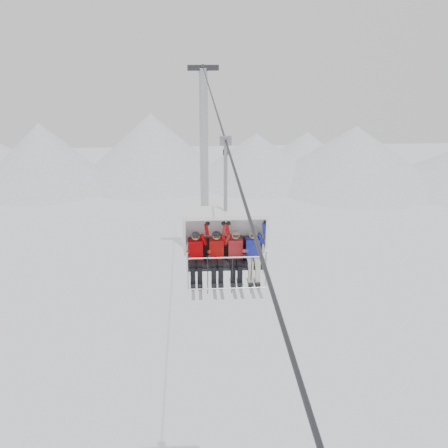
{
  "coord_description": "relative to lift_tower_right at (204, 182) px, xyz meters",
  "views": [
    {
      "loc": [
        -0.9,
        -14.84,
        16.24
      ],
      "look_at": [
        0.0,
        0.0,
        10.78
      ],
      "focal_mm": 45.0,
      "sensor_mm": 36.0,
      "label": 1
    }
  ],
  "objects": [
    {
      "name": "skier_far_right",
      "position": [
        0.74,
        -22.86,
        4.41
      ],
      "size": [
        0.39,
        1.69,
        1.57
      ],
      "color": "#2329AF",
      "rests_on": "chairlift_carrier"
    },
    {
      "name": "skier_center_left",
      "position": [
        -0.25,
        -22.86,
        4.41
      ],
      "size": [
        0.39,
        1.69,
        1.57
      ],
      "color": "#BB0D0A",
      "rests_on": "chairlift_carrier"
    },
    {
      "name": "chairlift_carrier",
      "position": [
        0.0,
        -22.55,
        4.88
      ],
      "size": [
        2.28,
        1.17,
        3.98
      ],
      "color": "black",
      "rests_on": "haul_cable"
    },
    {
      "name": "skier_far_left",
      "position": [
        -0.81,
        -22.86,
        4.41
      ],
      "size": [
        0.39,
        1.69,
        1.57
      ],
      "color": "#BE0206",
      "rests_on": "chairlift_carrier"
    },
    {
      "name": "skier_center_right",
      "position": [
        0.27,
        -22.86,
        4.41
      ],
      "size": [
        0.39,
        1.69,
        1.57
      ],
      "color": "#B42127",
      "rests_on": "chairlift_carrier"
    },
    {
      "name": "ridgeline",
      "position": [
        -1.58,
        20.05,
        -2.94
      ],
      "size": [
        72.0,
        21.0,
        7.0
      ],
      "color": "white",
      "rests_on": "ground"
    },
    {
      "name": "haul_cable",
      "position": [
        0.0,
        -22.0,
        7.52
      ],
      "size": [
        0.06,
        50.0,
        0.06
      ],
      "primitive_type": "cylinder",
      "rotation": [
        1.57,
        0.0,
        0.0
      ],
      "color": "#2D2D32",
      "rests_on": "lift_tower_left"
    },
    {
      "name": "lift_tower_right",
      "position": [
        0.0,
        0.0,
        0.0
      ],
      "size": [
        2.0,
        1.8,
        13.48
      ],
      "color": "#A3A5AA",
      "rests_on": "ground"
    }
  ]
}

